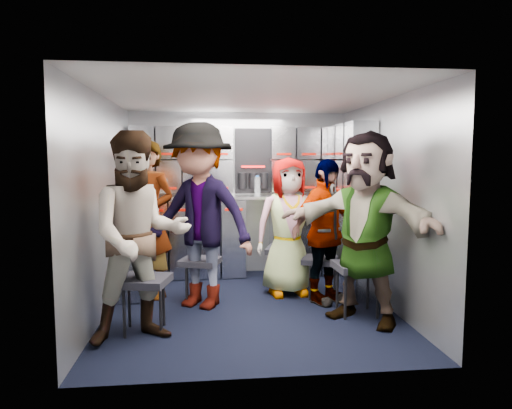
{
  "coord_description": "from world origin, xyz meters",
  "views": [
    {
      "loc": [
        -0.41,
        -4.47,
        1.5
      ],
      "look_at": [
        0.11,
        0.35,
        1.01
      ],
      "focal_mm": 32.0,
      "sensor_mm": 36.0,
      "label": 1
    }
  ],
  "objects": [
    {
      "name": "floor",
      "position": [
        0.0,
        0.0,
        0.0
      ],
      "size": [
        3.0,
        3.0,
        0.0
      ],
      "primitive_type": "plane",
      "color": "black",
      "rests_on": "ground"
    },
    {
      "name": "wall_back",
      "position": [
        0.0,
        1.5,
        1.05
      ],
      "size": [
        2.8,
        0.04,
        2.1
      ],
      "primitive_type": "cube",
      "color": "#969CA4",
      "rests_on": "ground"
    },
    {
      "name": "wall_left",
      "position": [
        -1.4,
        0.0,
        1.05
      ],
      "size": [
        0.04,
        3.0,
        2.1
      ],
      "primitive_type": "cube",
      "color": "#969CA4",
      "rests_on": "ground"
    },
    {
      "name": "wall_right",
      "position": [
        1.4,
        0.0,
        1.05
      ],
      "size": [
        0.04,
        3.0,
        2.1
      ],
      "primitive_type": "cube",
      "color": "#969CA4",
      "rests_on": "ground"
    },
    {
      "name": "ceiling",
      "position": [
        0.0,
        0.0,
        2.1
      ],
      "size": [
        2.8,
        3.0,
        0.02
      ],
      "primitive_type": "cube",
      "color": "silver",
      "rests_on": "wall_back"
    },
    {
      "name": "cart_bank_back",
      "position": [
        0.0,
        1.29,
        0.49
      ],
      "size": [
        2.68,
        0.38,
        0.99
      ],
      "primitive_type": "cube",
      "color": "#9397A2",
      "rests_on": "ground"
    },
    {
      "name": "cart_bank_left",
      "position": [
        -1.19,
        0.56,
        0.49
      ],
      "size": [
        0.38,
        0.76,
        0.99
      ],
      "primitive_type": "cube",
      "color": "#9397A2",
      "rests_on": "ground"
    },
    {
      "name": "counter",
      "position": [
        0.0,
        1.29,
        1.01
      ],
      "size": [
        2.68,
        0.42,
        0.03
      ],
      "primitive_type": "cube",
      "color": "#BBBDC2",
      "rests_on": "cart_bank_back"
    },
    {
      "name": "locker_bank_back",
      "position": [
        0.0,
        1.35,
        1.49
      ],
      "size": [
        2.68,
        0.28,
        0.82
      ],
      "primitive_type": "cube",
      "color": "#9397A2",
      "rests_on": "wall_back"
    },
    {
      "name": "locker_bank_right",
      "position": [
        1.25,
        0.7,
        1.49
      ],
      "size": [
        0.28,
        1.0,
        0.82
      ],
      "primitive_type": "cube",
      "color": "#9397A2",
      "rests_on": "wall_right"
    },
    {
      "name": "right_cabinet",
      "position": [
        1.25,
        0.6,
        0.5
      ],
      "size": [
        0.28,
        1.2,
        1.0
      ],
      "primitive_type": "cube",
      "color": "#9397A2",
      "rests_on": "ground"
    },
    {
      "name": "coffee_niche",
      "position": [
        0.18,
        1.41,
        1.47
      ],
      "size": [
        0.46,
        0.16,
        0.84
      ],
      "primitive_type": null,
      "color": "black",
      "rests_on": "wall_back"
    },
    {
      "name": "red_latch_strip",
      "position": [
        0.0,
        1.09,
        0.88
      ],
      "size": [
        2.6,
        0.02,
        0.03
      ],
      "primitive_type": "cube",
      "color": "#A50D02",
      "rests_on": "cart_bank_back"
    },
    {
      "name": "jump_seat_near_left",
      "position": [
        -0.96,
        -0.55,
        0.43
      ],
      "size": [
        0.48,
        0.47,
        0.49
      ],
      "rotation": [
        0.0,
        0.0,
        -0.21
      ],
      "color": "black",
      "rests_on": "ground"
    },
    {
      "name": "jump_seat_mid_left",
      "position": [
        -0.5,
        0.28,
        0.4
      ],
      "size": [
        0.48,
        0.46,
        0.45
      ],
      "rotation": [
        0.0,
        0.0,
        -0.31
      ],
      "color": "black",
      "rests_on": "ground"
    },
    {
      "name": "jump_seat_center",
      "position": [
        0.47,
        0.61,
        0.43
      ],
      "size": [
        0.52,
        0.5,
        0.49
      ],
      "rotation": [
        0.0,
        0.0,
        -0.33
      ],
      "color": "black",
      "rests_on": "ground"
    },
    {
      "name": "jump_seat_mid_right",
      "position": [
        0.79,
        0.28,
        0.38
      ],
      "size": [
        0.46,
        0.45,
        0.43
      ],
      "rotation": [
        0.0,
        0.0,
        -0.36
      ],
      "color": "black",
      "rests_on": "ground"
    },
    {
      "name": "jump_seat_near_right",
      "position": [
        1.02,
        -0.31,
        0.45
      ],
      "size": [
        0.44,
        0.42,
        0.5
      ],
      "rotation": [
        0.0,
        0.0,
        0.05
      ],
      "color": "black",
      "rests_on": "ground"
    },
    {
      "name": "attendant_standing",
      "position": [
        -1.05,
        0.49,
        0.85
      ],
      "size": [
        0.74,
        0.65,
        1.7
      ],
      "primitive_type": "imported",
      "rotation": [
        0.0,
        0.0,
        -0.48
      ],
      "color": "black",
      "rests_on": "ground"
    },
    {
      "name": "attendant_arc_a",
      "position": [
        -0.96,
        -0.73,
        0.86
      ],
      "size": [
        1.0,
        0.87,
        1.73
      ],
      "primitive_type": "imported",
      "rotation": [
        0.0,
        0.0,
        0.3
      ],
      "color": "black",
      "rests_on": "ground"
    },
    {
      "name": "attendant_arc_b",
      "position": [
        -0.5,
        0.1,
        0.93
      ],
      "size": [
        1.38,
        1.2,
        1.86
      ],
      "primitive_type": "imported",
      "rotation": [
        0.0,
        0.0,
        -0.53
      ],
      "color": "black",
      "rests_on": "ground"
    },
    {
      "name": "attendant_arc_c",
      "position": [
        0.47,
        0.43,
        0.76
      ],
      "size": [
        0.78,
        0.54,
        1.52
      ],
      "primitive_type": "imported",
      "rotation": [
        0.0,
        0.0,
        0.09
      ],
      "color": "black",
      "rests_on": "ground"
    },
    {
      "name": "attendant_arc_d",
      "position": [
        0.79,
        0.1,
        0.75
      ],
      "size": [
        0.94,
        0.78,
        1.5
      ],
      "primitive_type": "imported",
      "rotation": [
        0.0,
        0.0,
        0.56
      ],
      "color": "black",
      "rests_on": "ground"
    },
    {
      "name": "attendant_arc_e",
      "position": [
        1.02,
        -0.49,
        0.88
      ],
      "size": [
        1.51,
        1.53,
        1.76
      ],
      "primitive_type": "imported",
      "rotation": [
        0.0,
        0.0,
        -0.8
      ],
      "color": "black",
      "rests_on": "ground"
    },
    {
      "name": "bottle_left",
      "position": [
        -0.9,
        1.24,
        1.15
      ],
      "size": [
        0.06,
        0.06,
        0.23
      ],
      "primitive_type": "cylinder",
      "color": "white",
      "rests_on": "counter"
    },
    {
      "name": "bottle_mid",
      "position": [
        0.22,
        1.24,
        1.15
      ],
      "size": [
        0.07,
        0.07,
        0.24
      ],
      "primitive_type": "cylinder",
      "color": "white",
      "rests_on": "counter"
    },
    {
      "name": "bottle_right",
      "position": [
        0.47,
        1.24,
        1.16
      ],
      "size": [
        0.07,
        0.07,
        0.27
      ],
      "primitive_type": "cylinder",
      "color": "white",
      "rests_on": "counter"
    },
    {
      "name": "cup_left",
      "position": [
        -0.25,
        1.23,
        1.07
      ],
      "size": [
        0.09,
        0.09,
        0.09
      ],
      "primitive_type": "cylinder",
      "color": "tan",
      "rests_on": "counter"
    },
    {
      "name": "cup_right",
      "position": [
        1.25,
        1.23,
        1.08
      ],
      "size": [
        0.08,
        0.08,
        0.1
      ],
      "primitive_type": "cylinder",
      "color": "tan",
      "rests_on": "counter"
    }
  ]
}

